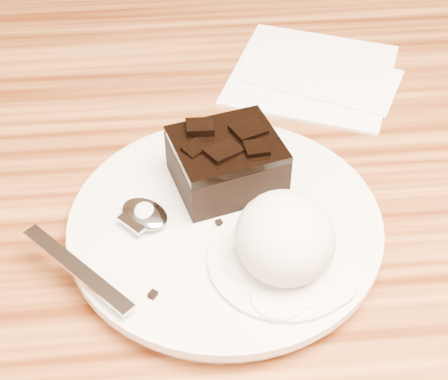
{
  "coord_description": "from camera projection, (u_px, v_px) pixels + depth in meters",
  "views": [
    {
      "loc": [
        -0.15,
        -0.35,
        1.13
      ],
      "look_at": [
        -0.12,
        -0.01,
        0.79
      ],
      "focal_mm": 52.28,
      "sensor_mm": 36.0,
      "label": 1
    }
  ],
  "objects": [
    {
      "name": "plate",
      "position": [
        225.0,
        227.0,
        0.5
      ],
      "size": [
        0.24,
        0.24,
        0.02
      ],
      "primitive_type": "cylinder",
      "color": "silver",
      "rests_on": "dining_table"
    },
    {
      "name": "brownie",
      "position": [
        226.0,
        165.0,
        0.51
      ],
      "size": [
        0.09,
        0.09,
        0.04
      ],
      "primitive_type": "cube",
      "rotation": [
        0.0,
        0.0,
        0.27
      ],
      "color": "black",
      "rests_on": "plate"
    },
    {
      "name": "ice_cream_scoop",
      "position": [
        285.0,
        237.0,
        0.45
      ],
      "size": [
        0.07,
        0.07,
        0.06
      ],
      "primitive_type": "ellipsoid",
      "color": "white",
      "rests_on": "plate"
    },
    {
      "name": "melt_puddle",
      "position": [
        283.0,
        260.0,
        0.46
      ],
      "size": [
        0.11,
        0.11,
        0.0
      ],
      "primitive_type": "cylinder",
      "color": "white",
      "rests_on": "plate"
    },
    {
      "name": "spoon",
      "position": [
        145.0,
        215.0,
        0.49
      ],
      "size": [
        0.13,
        0.14,
        0.01
      ],
      "primitive_type": null,
      "rotation": [
        0.0,
        0.0,
        0.75
      ],
      "color": "silver",
      "rests_on": "plate"
    },
    {
      "name": "napkin",
      "position": [
        312.0,
        73.0,
        0.66
      ],
      "size": [
        0.2,
        0.2,
        0.01
      ],
      "primitive_type": "cube",
      "rotation": [
        0.0,
        0.0,
        -0.4
      ],
      "color": "white",
      "rests_on": "dining_table"
    },
    {
      "name": "crumb_a",
      "position": [
        153.0,
        295.0,
        0.44
      ],
      "size": [
        0.01,
        0.01,
        0.0
      ],
      "primitive_type": "cube",
      "rotation": [
        0.0,
        0.0,
        0.95
      ],
      "color": "black",
      "rests_on": "plate"
    },
    {
      "name": "crumb_b",
      "position": [
        219.0,
        223.0,
        0.49
      ],
      "size": [
        0.01,
        0.01,
        0.0
      ],
      "primitive_type": "cube",
      "rotation": [
        0.0,
        0.0,
        0.34
      ],
      "color": "black",
      "rests_on": "plate"
    }
  ]
}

